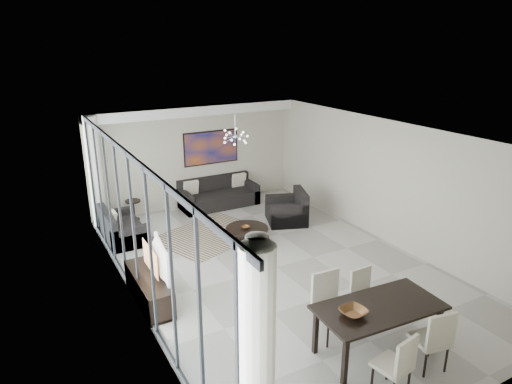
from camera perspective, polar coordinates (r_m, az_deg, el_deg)
room_shell at (r=9.53m, az=5.10°, el=-0.98°), size 6.00×9.00×2.90m
window_wall at (r=8.25m, az=-14.46°, el=-4.61°), size 0.37×8.95×2.90m
soffit at (r=12.72m, az=-7.56°, el=10.04°), size 5.98×0.40×0.26m
painting at (r=13.27m, az=-5.62°, el=5.55°), size 1.68×0.04×0.98m
chandelier at (r=11.29m, az=-2.61°, el=6.94°), size 0.66×0.66×0.71m
rug at (r=11.45m, az=-5.88°, el=-5.33°), size 2.97×2.64×0.01m
coffee_table at (r=10.96m, az=-1.12°, el=-5.23°), size 1.02×1.02×0.36m
bowl_coffee at (r=10.83m, az=-1.34°, el=-4.45°), size 0.25×0.25×0.07m
sofa_main at (r=13.30m, az=-4.72°, el=-0.56°), size 2.24×0.92×0.81m
loveseat at (r=11.52m, az=-16.50°, el=-4.52°), size 0.85×1.52×0.76m
armchair at (r=12.10m, az=4.02°, el=-2.43°), size 1.27×1.30×0.86m
side_table at (r=12.60m, az=-15.08°, el=-1.80°), size 0.40×0.40×0.56m
tv_console at (r=8.82m, az=-13.25°, el=-11.68°), size 0.47×1.68×0.52m
television at (r=8.53m, az=-12.38°, el=-8.27°), size 0.27×1.11×0.63m
dining_table at (r=7.37m, az=15.11°, el=-14.13°), size 2.02×1.11×0.81m
dining_chair_sw at (r=6.75m, az=17.41°, el=-19.64°), size 0.51×0.51×0.96m
dining_chair_se at (r=7.32m, az=21.47°, el=-16.51°), size 0.55×0.55×1.01m
dining_chair_nw at (r=7.65m, az=9.05°, el=-13.15°), size 0.53×0.53×1.10m
dining_chair_ne at (r=8.15m, az=13.31°, el=-12.05°), size 0.45×0.45×0.95m
bowl_dining at (r=7.00m, az=12.10°, el=-14.50°), size 0.42×0.42×0.09m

